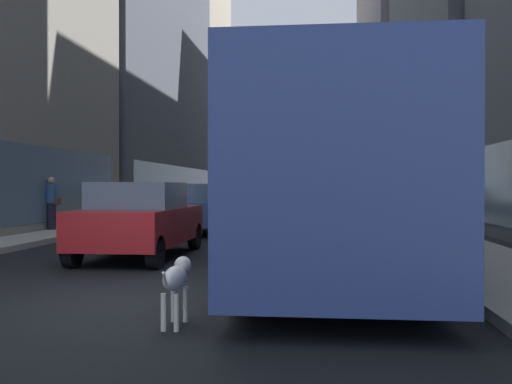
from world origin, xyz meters
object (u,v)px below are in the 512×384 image
at_px(car_red_coupe, 141,219).
at_px(traffic_light_near, 468,128).
at_px(car_yellow_taxi, 209,200).
at_px(car_blue_hatchback, 200,208).
at_px(dalmatian_dog, 176,279).
at_px(pedestrian_with_handbag, 52,203).
at_px(car_black_suv, 319,197).
at_px(transit_bus, 328,174).

relative_size(car_red_coupe, traffic_light_near, 1.25).
distance_m(car_yellow_taxi, car_blue_hatchback, 10.17).
bearing_deg(dalmatian_dog, pedestrian_with_handbag, 121.64).
distance_m(car_red_coupe, car_yellow_taxi, 16.38).
distance_m(car_black_suv, car_blue_hatchback, 21.63).
relative_size(transit_bus, pedestrian_with_handbag, 6.82).
bearing_deg(pedestrian_with_handbag, car_red_coupe, -49.52).
bearing_deg(car_red_coupe, car_yellow_taxi, 95.60).
xyz_separation_m(car_blue_hatchback, traffic_light_near, (6.10, -9.06, 1.61)).
relative_size(transit_bus, dalmatian_dog, 11.98).
bearing_deg(car_black_suv, car_red_coupe, -98.27).
bearing_deg(car_red_coupe, car_black_suv, 81.73).
bearing_deg(pedestrian_with_handbag, traffic_light_near, -37.55).
xyz_separation_m(car_red_coupe, pedestrian_with_handbag, (-4.69, 5.50, 0.19)).
xyz_separation_m(transit_bus, car_red_coupe, (-4.00, 0.74, -0.96)).
bearing_deg(car_yellow_taxi, car_black_suv, 63.45).
distance_m(transit_bus, car_yellow_taxi, 17.97).
bearing_deg(dalmatian_dog, traffic_light_near, 36.91).
bearing_deg(car_black_suv, traffic_light_near, -86.04).
relative_size(transit_bus, traffic_light_near, 3.39).
bearing_deg(transit_bus, car_yellow_taxi, 108.18).
relative_size(transit_bus, car_yellow_taxi, 2.47).
xyz_separation_m(transit_bus, car_yellow_taxi, (-5.60, 17.05, -0.95)).
bearing_deg(car_red_coupe, car_blue_hatchback, 90.00).
xyz_separation_m(car_black_suv, traffic_light_near, (2.10, -30.31, 1.61)).
distance_m(car_red_coupe, car_blue_hatchback, 6.26).
bearing_deg(car_black_suv, transit_bus, -90.00).
height_order(car_yellow_taxi, car_blue_hatchback, same).
xyz_separation_m(transit_bus, dalmatian_dog, (-1.78, -4.97, -1.26)).
bearing_deg(car_blue_hatchback, pedestrian_with_handbag, -170.77).
xyz_separation_m(car_yellow_taxi, pedestrian_with_handbag, (-3.09, -10.81, 0.19)).
relative_size(car_black_suv, car_blue_hatchback, 1.22).
bearing_deg(car_red_coupe, dalmatian_dog, -68.79).
bearing_deg(car_yellow_taxi, dalmatian_dog, -80.17).
height_order(dalmatian_dog, pedestrian_with_handbag, pedestrian_with_handbag).
height_order(pedestrian_with_handbag, traffic_light_near, traffic_light_near).
height_order(car_yellow_taxi, dalmatian_dog, car_yellow_taxi).
bearing_deg(car_black_suv, dalmatian_dog, -93.07).
bearing_deg(traffic_light_near, transit_bus, 135.62).
height_order(car_red_coupe, car_blue_hatchback, same).
distance_m(car_black_suv, car_red_coupe, 27.80).
xyz_separation_m(car_blue_hatchback, pedestrian_with_handbag, (-4.69, -0.76, 0.19)).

